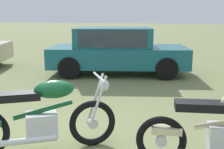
{
  "coord_description": "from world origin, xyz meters",
  "views": [
    {
      "loc": [
        1.9,
        -3.4,
        1.81
      ],
      "look_at": [
        0.44,
        2.29,
        0.61
      ],
      "focal_mm": 46.79,
      "sensor_mm": 36.0,
      "label": 1
    }
  ],
  "objects": [
    {
      "name": "car_teal",
      "position": [
        -0.22,
        5.37,
        0.8
      ],
      "size": [
        4.46,
        2.64,
        1.43
      ],
      "rotation": [
        0.0,
        0.0,
        0.21
      ],
      "color": "#19606B",
      "rests_on": "ground"
    },
    {
      "name": "ground_plane",
      "position": [
        0.0,
        0.0,
        0.0
      ],
      "size": [
        120.0,
        120.0,
        0.0
      ],
      "primitive_type": "plane",
      "color": "olive"
    },
    {
      "name": "motorcycle_green",
      "position": [
        0.09,
        -0.08,
        0.49
      ],
      "size": [
        1.84,
        1.25,
        1.02
      ],
      "rotation": [
        0.0,
        0.0,
        0.52
      ],
      "color": "black",
      "rests_on": "ground"
    }
  ]
}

